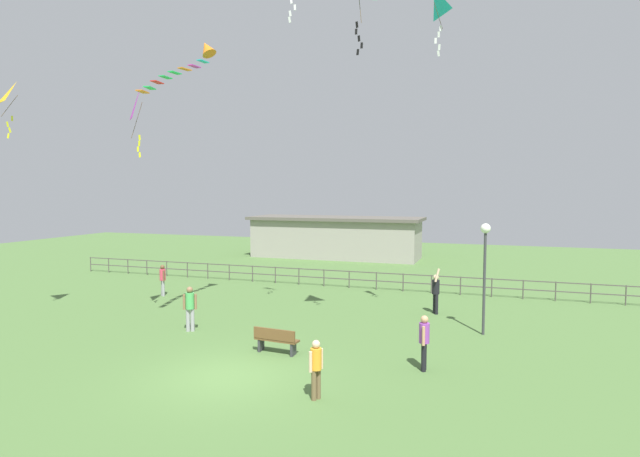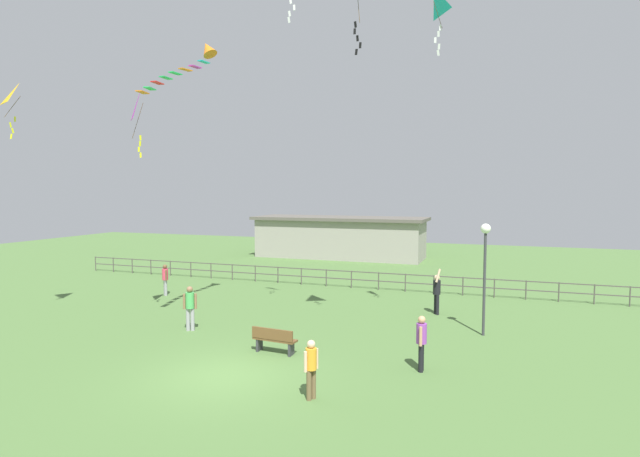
# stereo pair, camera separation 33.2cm
# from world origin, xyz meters

# --- Properties ---
(ground_plane) EXTENTS (80.00, 80.00, 0.00)m
(ground_plane) POSITION_xyz_m (0.00, 0.00, 0.00)
(ground_plane) COLOR #4C7038
(lamppost) EXTENTS (0.36, 0.36, 4.12)m
(lamppost) POSITION_xyz_m (6.83, 6.84, 3.02)
(lamppost) COLOR #38383D
(lamppost) RESTS_ON ground_plane
(park_bench) EXTENTS (1.53, 0.54, 0.85)m
(park_bench) POSITION_xyz_m (0.48, 2.34, 0.46)
(park_bench) COLOR brown
(park_bench) RESTS_ON ground_plane
(person_0) EXTENTS (0.48, 0.32, 1.71)m
(person_0) POSITION_xyz_m (-3.67, 3.72, 0.98)
(person_0) COLOR #99999E
(person_0) RESTS_ON ground_plane
(person_1) EXTENTS (0.31, 0.50, 1.65)m
(person_1) POSITION_xyz_m (5.25, 2.32, 0.95)
(person_1) COLOR black
(person_1) RESTS_ON ground_plane
(person_2) EXTENTS (0.37, 0.54, 2.01)m
(person_2) POSITION_xyz_m (4.81, 9.52, 1.01)
(person_2) COLOR black
(person_2) RESTS_ON ground_plane
(person_3) EXTENTS (0.39, 0.33, 1.58)m
(person_3) POSITION_xyz_m (-8.64, 8.88, 0.91)
(person_3) COLOR #99999E
(person_3) RESTS_ON ground_plane
(person_4) EXTENTS (0.29, 0.42, 1.54)m
(person_4) POSITION_xyz_m (2.93, -0.68, 0.89)
(person_4) COLOR brown
(person_4) RESTS_ON ground_plane
(kite_0) EXTENTS (1.07, 1.00, 2.12)m
(kite_0) POSITION_xyz_m (-10.36, 2.44, 8.91)
(kite_0) COLOR yellow
(kite_2) EXTENTS (0.86, 1.05, 2.32)m
(kite_2) POSITION_xyz_m (4.93, 6.28, 11.88)
(kite_2) COLOR #19B2B2
(kite_3) EXTENTS (0.82, 0.82, 2.81)m
(kite_3) POSITION_xyz_m (-5.75, 3.91, 8.60)
(kite_3) COLOR #B22DB2
(streamer_kite) EXTENTS (0.86, 4.76, 2.90)m
(streamer_kite) POSITION_xyz_m (-4.29, 5.91, 10.96)
(streamer_kite) COLOR orange
(waterfront_railing) EXTENTS (36.05, 0.06, 0.95)m
(waterfront_railing) POSITION_xyz_m (-0.33, 14.00, 0.62)
(waterfront_railing) COLOR #4C4742
(waterfront_railing) RESTS_ON ground_plane
(pavilion_building) EXTENTS (13.67, 4.63, 3.24)m
(pavilion_building) POSITION_xyz_m (-4.80, 26.00, 1.64)
(pavilion_building) COLOR gray
(pavilion_building) RESTS_ON ground_plane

